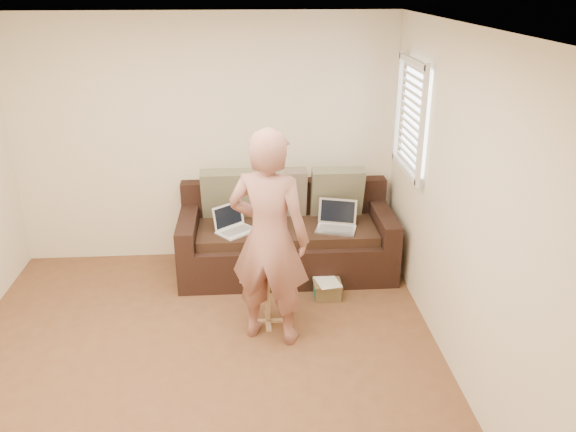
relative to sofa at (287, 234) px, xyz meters
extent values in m
plane|color=brown|center=(-0.81, -1.77, -0.42)|extent=(4.50, 4.50, 0.00)
plane|color=white|center=(-0.81, -1.77, 2.18)|extent=(4.50, 4.50, 0.00)
plane|color=beige|center=(-0.81, 0.48, 0.87)|extent=(4.00, 0.00, 4.00)
plane|color=beige|center=(1.19, -1.77, 0.87)|extent=(0.00, 4.50, 4.50)
imported|color=#9F565B|center=(-0.23, -1.21, 0.51)|extent=(0.80, 0.67, 1.87)
camera|label=1|loc=(-0.38, -5.50, 2.49)|focal=36.31mm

